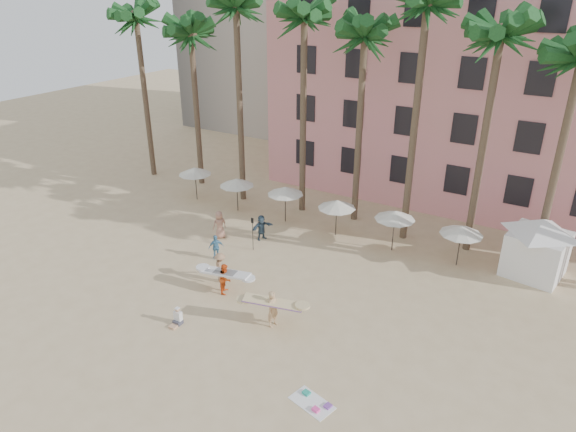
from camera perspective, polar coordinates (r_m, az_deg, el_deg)
The scene contains 11 objects.
ground at distance 25.06m, azimuth -5.55°, elevation -13.78°, with size 120.00×120.00×0.00m, color #D1B789.
pink_hotel at distance 42.52m, azimuth 24.15°, elevation 12.40°, with size 35.00×14.00×16.00m, color #DA8984.
palm_row at distance 32.74m, azimuth 10.80°, elevation 19.79°, with size 44.40×5.40×16.30m.
umbrella_row at distance 34.45m, azimuth 2.46°, elevation 2.13°, with size 22.50×2.70×2.73m.
cabana at distance 32.37m, azimuth 26.08°, elevation -2.62°, with size 5.17×5.17×3.50m.
beach_towel at distance 22.07m, azimuth 2.84°, elevation -20.01°, with size 1.99×1.42×0.14m.
carrier_yellow at distance 25.38m, azimuth -1.68°, elevation -10.10°, with size 2.98×1.71×1.93m.
carrier_white at distance 28.18m, azimuth -6.98°, elevation -6.77°, with size 2.91×1.09×1.72m.
beachgoers at distance 32.00m, azimuth -6.09°, elevation -2.73°, with size 4.53×6.95×1.89m.
paddle at distance 32.03m, azimuth -3.96°, elevation -1.54°, with size 0.18×0.04×2.23m.
seated_man at distance 26.45m, azimuth -12.20°, elevation -11.10°, with size 0.41×0.71×0.92m.
Camera 1 is at (12.03, -15.54, 15.56)m, focal length 32.00 mm.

